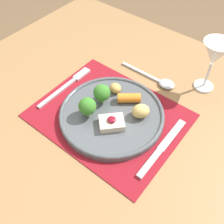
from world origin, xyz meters
TOP-DOWN VIEW (x-y plane):
  - ground_plane at (0.00, 0.00)m, footprint 8.00×8.00m
  - dining_table at (0.00, 0.00)m, footprint 1.12×1.00m
  - placemat at (0.00, 0.00)m, footprint 0.41×0.33m
  - dinner_plate at (0.01, 0.00)m, footprint 0.30×0.30m
  - fork at (-0.18, 0.02)m, footprint 0.02×0.22m
  - knife at (0.18, -0.02)m, footprint 0.02×0.22m
  - spoon at (0.04, 0.21)m, footprint 0.20×0.04m
  - wine_glass_near at (0.16, 0.28)m, footprint 0.09×0.09m

SIDE VIEW (x-z plane):
  - ground_plane at x=0.00m, z-range 0.00..0.00m
  - dining_table at x=0.00m, z-range 0.27..1.03m
  - placemat at x=0.00m, z-range 0.75..0.76m
  - knife at x=0.18m, z-range 0.76..0.77m
  - fork at x=-0.18m, z-range 0.76..0.76m
  - spoon at x=0.04m, z-range 0.75..0.77m
  - dinner_plate at x=0.01m, z-range 0.74..0.81m
  - wine_glass_near at x=0.16m, z-range 0.79..0.96m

